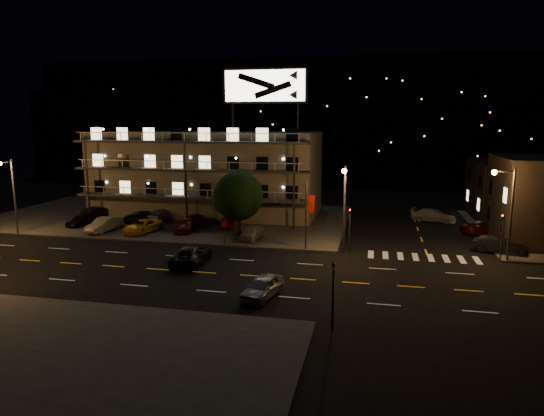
% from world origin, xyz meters
% --- Properties ---
extents(ground, '(140.00, 140.00, 0.00)m').
position_xyz_m(ground, '(0.00, 0.00, 0.00)').
color(ground, black).
rests_on(ground, ground).
extents(curb_nw, '(44.00, 24.00, 0.15)m').
position_xyz_m(curb_nw, '(-14.00, 20.00, 0.07)').
color(curb_nw, '#31312F').
rests_on(curb_nw, ground).
extents(motel, '(28.00, 13.80, 18.10)m').
position_xyz_m(motel, '(-9.94, 23.88, 5.34)').
color(motel, gray).
rests_on(motel, ground).
extents(side_bldg_back, '(14.06, 12.00, 7.00)m').
position_xyz_m(side_bldg_back, '(29.99, 28.00, 3.50)').
color(side_bldg_back, black).
rests_on(side_bldg_back, ground).
extents(hill_backdrop, '(120.00, 25.00, 24.00)m').
position_xyz_m(hill_backdrop, '(-5.94, 68.78, 11.55)').
color(hill_backdrop, black).
rests_on(hill_backdrop, ground).
extents(streetlight_nw, '(0.44, 1.92, 8.00)m').
position_xyz_m(streetlight_nw, '(-26.00, 7.94, 4.96)').
color(streetlight_nw, '#2D2D30').
rests_on(streetlight_nw, ground).
extents(streetlight_nc, '(0.44, 1.92, 8.00)m').
position_xyz_m(streetlight_nc, '(8.50, 7.94, 4.96)').
color(streetlight_nc, '#2D2D30').
rests_on(streetlight_nc, ground).
extents(streetlight_ne, '(1.92, 0.44, 8.00)m').
position_xyz_m(streetlight_ne, '(22.14, 8.30, 4.96)').
color(streetlight_ne, '#2D2D30').
rests_on(streetlight_ne, ground).
extents(signal_nw, '(0.20, 0.27, 4.60)m').
position_xyz_m(signal_nw, '(9.00, 8.50, 2.57)').
color(signal_nw, '#2D2D30').
rests_on(signal_nw, ground).
extents(signal_sw, '(0.20, 0.27, 4.60)m').
position_xyz_m(signal_sw, '(9.00, -8.50, 2.57)').
color(signal_sw, '#2D2D30').
rests_on(signal_sw, ground).
extents(signal_ne, '(0.27, 0.20, 4.60)m').
position_xyz_m(signal_ne, '(22.00, 8.50, 2.57)').
color(signal_ne, '#2D2D30').
rests_on(signal_ne, ground).
extents(banner_north, '(0.83, 0.16, 6.40)m').
position_xyz_m(banner_north, '(5.09, 8.40, 3.43)').
color(banner_north, '#2D2D30').
rests_on(banner_north, ground).
extents(stop_sign, '(0.91, 0.11, 2.61)m').
position_xyz_m(stop_sign, '(-3.00, 8.57, 1.71)').
color(stop_sign, '#2D2D30').
rests_on(stop_sign, ground).
extents(tree, '(5.33, 5.14, 6.72)m').
position_xyz_m(tree, '(-2.68, 12.31, 4.14)').
color(tree, black).
rests_on(tree, curb_nw).
extents(lot_car_0, '(1.88, 3.88, 1.27)m').
position_xyz_m(lot_car_0, '(-21.62, 12.99, 0.79)').
color(lot_car_0, black).
rests_on(lot_car_0, curb_nw).
extents(lot_car_1, '(2.16, 4.70, 1.49)m').
position_xyz_m(lot_car_1, '(-17.37, 10.86, 0.90)').
color(lot_car_1, '#949499').
rests_on(lot_car_1, curb_nw).
extents(lot_car_2, '(3.29, 5.23, 1.35)m').
position_xyz_m(lot_car_2, '(-13.06, 11.44, 0.82)').
color(lot_car_2, gold).
rests_on(lot_car_2, curb_nw).
extents(lot_car_3, '(2.09, 4.81, 1.38)m').
position_xyz_m(lot_car_3, '(-8.61, 13.08, 0.84)').
color(lot_car_3, '#51110B').
rests_on(lot_car_3, curb_nw).
extents(lot_car_4, '(1.89, 4.13, 1.37)m').
position_xyz_m(lot_car_4, '(-0.93, 11.00, 0.84)').
color(lot_car_4, '#949499').
rests_on(lot_car_4, curb_nw).
extents(lot_car_5, '(3.00, 4.51, 1.41)m').
position_xyz_m(lot_car_5, '(-22.01, 17.50, 0.85)').
color(lot_car_5, black).
rests_on(lot_car_5, curb_nw).
extents(lot_car_6, '(3.70, 5.60, 1.43)m').
position_xyz_m(lot_car_6, '(-15.16, 16.15, 0.86)').
color(lot_car_6, black).
rests_on(lot_car_6, curb_nw).
extents(lot_car_7, '(2.14, 4.99, 1.43)m').
position_xyz_m(lot_car_7, '(-13.73, 17.46, 0.87)').
color(lot_car_7, '#949499').
rests_on(lot_car_7, curb_nw).
extents(lot_car_8, '(2.49, 4.11, 1.31)m').
position_xyz_m(lot_car_8, '(-8.93, 16.35, 0.80)').
color(lot_car_8, black).
rests_on(lot_car_8, curb_nw).
extents(lot_car_9, '(2.17, 4.38, 1.38)m').
position_xyz_m(lot_car_9, '(-4.62, 15.66, 0.84)').
color(lot_car_9, '#51110B').
rests_on(lot_car_9, curb_nw).
extents(side_car_0, '(4.79, 3.12, 1.49)m').
position_xyz_m(side_car_0, '(22.41, 10.98, 0.75)').
color(side_car_0, black).
rests_on(side_car_0, ground).
extents(side_car_1, '(5.27, 3.99, 1.33)m').
position_xyz_m(side_car_1, '(22.68, 19.01, 0.66)').
color(side_car_1, '#51110B').
rests_on(side_car_1, ground).
extents(side_car_2, '(5.54, 3.32, 1.50)m').
position_xyz_m(side_car_2, '(18.13, 24.55, 0.75)').
color(side_car_2, '#949499').
rests_on(side_car_2, ground).
extents(side_car_3, '(4.39, 2.46, 1.41)m').
position_xyz_m(side_car_3, '(18.71, 28.62, 0.71)').
color(side_car_3, black).
rests_on(side_car_3, ground).
extents(road_car_east, '(2.66, 4.57, 1.46)m').
position_xyz_m(road_car_east, '(3.83, -4.40, 0.73)').
color(road_car_east, '#949499').
rests_on(road_car_east, ground).
extents(road_car_west, '(2.90, 5.64, 1.52)m').
position_xyz_m(road_car_west, '(-3.88, 2.07, 0.76)').
color(road_car_west, black).
rests_on(road_car_west, ground).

